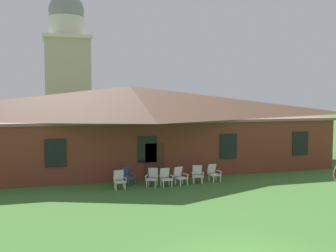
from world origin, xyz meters
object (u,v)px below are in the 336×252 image
Objects in this scene: lawn_chair_by_porch at (119,179)px; lawn_chair_under_eave at (213,172)px; lawn_chair_right_end at (180,176)px; lawn_chair_middle at (166,177)px; lawn_chair_far_side at (197,174)px; lawn_chair_left_end at (152,177)px; lawn_chair_near_door at (127,175)px.

lawn_chair_by_porch and lawn_chair_under_eave have the same top height.
lawn_chair_under_eave is (2.08, 0.30, 0.00)m from lawn_chair_right_end.
lawn_chair_right_end is at bearing 0.38° from lawn_chair_by_porch.
lawn_chair_middle is at bearing -2.14° from lawn_chair_by_porch.
lawn_chair_under_eave is at bearing 5.58° from lawn_chair_far_side.
lawn_chair_right_end is (0.84, 0.11, 0.00)m from lawn_chair_middle.
lawn_chair_far_side is at bearing 1.97° from lawn_chair_left_end.
lawn_chair_left_end is at bearing 160.66° from lawn_chair_middle.
lawn_chair_under_eave is (5.37, 0.33, 0.00)m from lawn_chair_by_porch.
lawn_chair_middle is 1.95m from lawn_chair_far_side.
lawn_chair_near_door is 1.00× the size of lawn_chair_left_end.
lawn_chair_by_porch is at bearing -177.00° from lawn_chair_far_side.
lawn_chair_middle is (0.66, -0.23, 0.00)m from lawn_chair_left_end.
lawn_chair_by_porch is 1.00× the size of lawn_chair_middle.
lawn_chair_right_end is 1.00× the size of lawn_chair_far_side.
lawn_chair_by_porch is 1.00× the size of lawn_chair_right_end.
lawn_chair_by_porch is at bearing 177.86° from lawn_chair_middle.
lawn_chair_near_door is 1.00× the size of lawn_chair_right_end.
lawn_chair_near_door is 1.00× the size of lawn_chair_far_side.
lawn_chair_far_side is at bearing -174.42° from lawn_chair_under_eave.
lawn_chair_by_porch is 1.00× the size of lawn_chair_left_end.
lawn_chair_under_eave is at bearing -7.04° from lawn_chair_near_door.
lawn_chair_right_end is 2.10m from lawn_chair_under_eave.
lawn_chair_far_side is (1.08, 0.21, 0.00)m from lawn_chair_right_end.
lawn_chair_near_door is at bearing 169.70° from lawn_chair_far_side.
lawn_chair_middle is 0.85m from lawn_chair_right_end.
lawn_chair_right_end and lawn_chair_under_eave have the same top height.
lawn_chair_by_porch is 1.00× the size of lawn_chair_far_side.
lawn_chair_by_porch is 1.09m from lawn_chair_near_door.
lawn_chair_right_end is 1.10m from lawn_chair_far_side.
lawn_chair_middle and lawn_chair_far_side have the same top height.
lawn_chair_middle is 2.94m from lawn_chair_under_eave.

